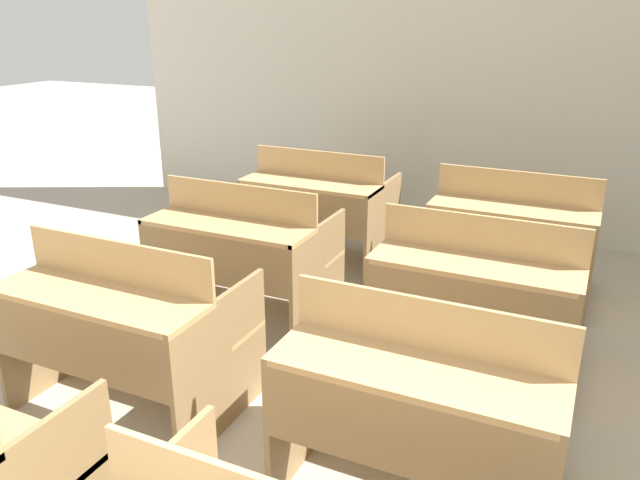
{
  "coord_description": "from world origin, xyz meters",
  "views": [
    {
      "loc": [
        1.32,
        0.25,
        2.03
      ],
      "look_at": [
        -0.09,
        3.29,
        0.8
      ],
      "focal_mm": 35.0,
      "sensor_mm": 36.0,
      "label": 1
    }
  ],
  "objects_px": {
    "bench_second_left": "(127,324)",
    "bench_back_left": "(319,205)",
    "bench_second_right": "(424,399)",
    "bench_back_right": "(513,233)",
    "bench_third_right": "(477,292)",
    "bench_third_left": "(242,250)"
  },
  "relations": [
    {
      "from": "bench_second_left",
      "to": "bench_second_right",
      "type": "xyz_separation_m",
      "value": [
        1.6,
        0.01,
        0.0
      ]
    },
    {
      "from": "bench_second_left",
      "to": "bench_third_left",
      "type": "relative_size",
      "value": 1.0
    },
    {
      "from": "bench_second_right",
      "to": "bench_back_right",
      "type": "bearing_deg",
      "value": 89.83
    },
    {
      "from": "bench_second_right",
      "to": "bench_third_right",
      "type": "height_order",
      "value": "same"
    },
    {
      "from": "bench_second_left",
      "to": "bench_third_right",
      "type": "relative_size",
      "value": 1.0
    },
    {
      "from": "bench_third_right",
      "to": "bench_back_left",
      "type": "xyz_separation_m",
      "value": [
        -1.58,
        1.18,
        0.0
      ]
    },
    {
      "from": "bench_back_left",
      "to": "bench_third_right",
      "type": "bearing_deg",
      "value": -36.78
    },
    {
      "from": "bench_third_right",
      "to": "bench_back_right",
      "type": "relative_size",
      "value": 1.0
    },
    {
      "from": "bench_third_right",
      "to": "bench_back_right",
      "type": "xyz_separation_m",
      "value": [
        0.02,
        1.16,
        0.0
      ]
    },
    {
      "from": "bench_second_right",
      "to": "bench_second_left",
      "type": "bearing_deg",
      "value": -179.8
    },
    {
      "from": "bench_second_left",
      "to": "bench_third_left",
      "type": "bearing_deg",
      "value": 91.16
    },
    {
      "from": "bench_third_left",
      "to": "bench_back_left",
      "type": "distance_m",
      "value": 1.18
    },
    {
      "from": "bench_second_right",
      "to": "bench_third_left",
      "type": "distance_m",
      "value": 2.01
    },
    {
      "from": "bench_second_left",
      "to": "bench_back_right",
      "type": "height_order",
      "value": "same"
    },
    {
      "from": "bench_second_left",
      "to": "bench_back_left",
      "type": "height_order",
      "value": "same"
    },
    {
      "from": "bench_back_right",
      "to": "bench_third_left",
      "type": "bearing_deg",
      "value": -144.78
    },
    {
      "from": "bench_third_left",
      "to": "bench_back_right",
      "type": "bearing_deg",
      "value": 35.22
    },
    {
      "from": "bench_second_left",
      "to": "bench_third_right",
      "type": "bearing_deg",
      "value": 36.82
    },
    {
      "from": "bench_second_left",
      "to": "bench_third_right",
      "type": "height_order",
      "value": "same"
    },
    {
      "from": "bench_second_right",
      "to": "bench_back_right",
      "type": "relative_size",
      "value": 1.0
    },
    {
      "from": "bench_back_left",
      "to": "bench_third_left",
      "type": "bearing_deg",
      "value": -91.5
    },
    {
      "from": "bench_second_right",
      "to": "bench_back_left",
      "type": "xyz_separation_m",
      "value": [
        -1.6,
        2.36,
        0.0
      ]
    }
  ]
}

